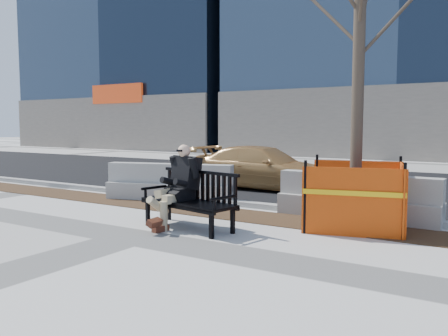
{
  "coord_description": "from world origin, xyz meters",
  "views": [
    {
      "loc": [
        5.43,
        -5.77,
        1.9
      ],
      "look_at": [
        0.82,
        1.62,
        1.09
      ],
      "focal_mm": 37.37,
      "sensor_mm": 36.0,
      "label": 1
    }
  ],
  "objects": [
    {
      "name": "bench",
      "position": [
        0.42,
        1.02,
        0.0
      ],
      "size": [
        2.1,
        1.11,
        1.06
      ],
      "primitive_type": null,
      "rotation": [
        0.0,
        0.0,
        -0.2
      ],
      "color": "black",
      "rests_on": "ground"
    },
    {
      "name": "asphalt_street",
      "position": [
        0.0,
        8.8,
        0.0
      ],
      "size": [
        60.0,
        10.4,
        0.01
      ],
      "primitive_type": "cube",
      "color": "black",
      "rests_on": "ground"
    },
    {
      "name": "sedan",
      "position": [
        -0.84,
        6.47,
        0.0
      ],
      "size": [
        4.38,
        1.85,
        1.26
      ],
      "primitive_type": "imported",
      "rotation": [
        0.0,
        0.0,
        1.59
      ],
      "color": "#B68446",
      "rests_on": "ground"
    },
    {
      "name": "jersey_barrier_left",
      "position": [
        -1.9,
        3.38,
        0.0
      ],
      "size": [
        3.31,
        1.53,
        0.93
      ],
      "primitive_type": null,
      "rotation": [
        0.0,
        0.0,
        0.28
      ],
      "color": "#9F9D95",
      "rests_on": "ground"
    },
    {
      "name": "tree_fence",
      "position": [
        2.97,
        2.74,
        0.0
      ],
      "size": [
        3.11,
        3.11,
        6.44
      ],
      "primitive_type": null,
      "rotation": [
        0.0,
        0.0,
        0.24
      ],
      "color": "#F64C0D",
      "rests_on": "ground"
    },
    {
      "name": "jersey_barrier_right",
      "position": [
        2.78,
        3.51,
        0.0
      ],
      "size": [
        3.23,
        0.69,
        0.92
      ],
      "primitive_type": null,
      "rotation": [
        0.0,
        0.0,
        -0.02
      ],
      "color": "#A09D95",
      "rests_on": "ground"
    },
    {
      "name": "mulch_strip",
      "position": [
        0.0,
        2.6,
        0.0
      ],
      "size": [
        40.0,
        1.2,
        0.02
      ],
      "primitive_type": "cube",
      "color": "#47301C",
      "rests_on": "ground"
    },
    {
      "name": "ground",
      "position": [
        0.0,
        0.0,
        0.0
      ],
      "size": [
        120.0,
        120.0,
        0.0
      ],
      "primitive_type": "plane",
      "color": "beige",
      "rests_on": "ground"
    },
    {
      "name": "seated_man",
      "position": [
        0.15,
        1.13,
        0.0
      ],
      "size": [
        0.87,
        1.21,
        1.54
      ],
      "primitive_type": null,
      "rotation": [
        0.0,
        0.0,
        -0.2
      ],
      "color": "black",
      "rests_on": "ground"
    },
    {
      "name": "curb",
      "position": [
        0.0,
        3.55,
        0.06
      ],
      "size": [
        60.0,
        0.25,
        0.12
      ],
      "primitive_type": "cube",
      "color": "#9E9B93",
      "rests_on": "ground"
    }
  ]
}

